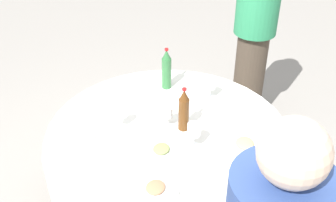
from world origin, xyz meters
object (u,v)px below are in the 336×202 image
(plate_mid, at_px, (156,189))
(bottle_green_west, at_px, (167,70))
(plate_outer, at_px, (161,151))
(wine_glass_right, at_px, (167,112))
(wine_glass_inner, at_px, (118,112))
(plate_front, at_px, (245,145))
(bottle_green_east, at_px, (255,173))
(wine_glass_south, at_px, (194,131))
(dining_table, at_px, (168,148))
(bottle_brown_far, at_px, (184,110))
(wine_glass_near, at_px, (210,85))
(person_far, at_px, (254,37))

(plate_mid, bearing_deg, bottle_green_west, 12.21)
(plate_outer, bearing_deg, wine_glass_right, 7.68)
(wine_glass_inner, xyz_separation_m, plate_front, (0.02, -0.75, -0.10))
(bottle_green_east, relative_size, wine_glass_south, 1.84)
(dining_table, relative_size, bottle_green_west, 4.98)
(dining_table, bearing_deg, wine_glass_inner, 100.50)
(bottle_brown_far, xyz_separation_m, wine_glass_inner, (-0.09, 0.38, -0.02))
(bottle_brown_far, height_order, wine_glass_near, bottle_brown_far)
(bottle_brown_far, xyz_separation_m, person_far, (1.23, -0.29, -0.05))
(dining_table, bearing_deg, bottle_green_west, 16.42)
(bottle_green_east, distance_m, wine_glass_inner, 0.89)
(wine_glass_south, xyz_separation_m, plate_outer, (-0.11, 0.16, -0.09))
(bottle_green_east, distance_m, bottle_brown_far, 0.61)
(wine_glass_right, height_order, person_far, person_far)
(bottle_green_west, relative_size, bottle_green_east, 1.07)
(dining_table, xyz_separation_m, wine_glass_near, (0.42, -0.17, 0.24))
(wine_glass_inner, bearing_deg, plate_front, -88.63)
(wine_glass_near, bearing_deg, dining_table, 157.34)
(wine_glass_right, bearing_deg, plate_outer, -172.32)
(plate_outer, xyz_separation_m, person_far, (1.48, -0.36, 0.07))
(bottle_green_west, bearing_deg, person_far, -32.60)
(wine_glass_near, relative_size, wine_glass_right, 1.01)
(plate_mid, distance_m, person_far, 1.80)
(bottle_green_west, bearing_deg, bottle_brown_far, -152.45)
(plate_outer, bearing_deg, bottle_brown_far, -15.37)
(plate_front, bearing_deg, person_far, 3.58)
(wine_glass_inner, relative_size, plate_outer, 0.66)
(bottle_green_east, height_order, bottle_brown_far, bottle_brown_far)
(bottle_green_west, bearing_deg, plate_outer, -167.00)
(bottle_green_east, xyz_separation_m, wine_glass_near, (0.79, 0.36, -0.03))
(wine_glass_near, height_order, plate_outer, wine_glass_near)
(bottle_green_east, bearing_deg, wine_glass_inner, 68.75)
(wine_glass_inner, bearing_deg, bottle_brown_far, -76.33)
(wine_glass_inner, height_order, plate_mid, wine_glass_inner)
(dining_table, xyz_separation_m, wine_glass_inner, (-0.05, 0.29, 0.26))
(plate_outer, bearing_deg, wine_glass_near, -14.02)
(dining_table, height_order, bottle_green_west, bottle_green_west)
(dining_table, distance_m, wine_glass_south, 0.33)
(bottle_green_east, bearing_deg, wine_glass_south, 52.88)
(dining_table, bearing_deg, wine_glass_near, -22.66)
(bottle_green_east, xyz_separation_m, plate_front, (0.34, 0.08, -0.12))
(dining_table, bearing_deg, wine_glass_right, 20.31)
(bottle_green_east, bearing_deg, wine_glass_near, 24.63)
(dining_table, height_order, plate_mid, plate_mid)
(wine_glass_near, bearing_deg, bottle_green_east, -155.37)
(wine_glass_near, relative_size, wine_glass_south, 0.90)
(dining_table, height_order, bottle_brown_far, bottle_brown_far)
(plate_front, bearing_deg, wine_glass_near, 32.17)
(bottle_green_west, relative_size, wine_glass_near, 2.17)
(wine_glass_inner, relative_size, plate_mid, 0.64)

